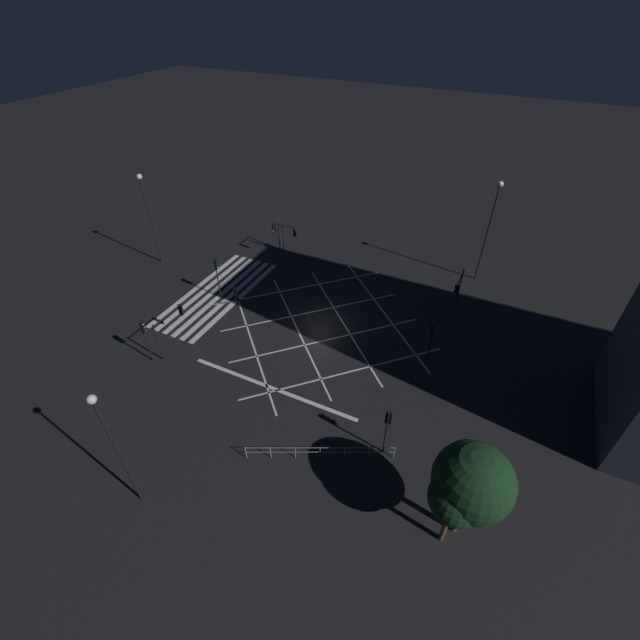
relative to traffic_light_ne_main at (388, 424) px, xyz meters
name	(u,v)px	position (x,y,z in m)	size (l,w,h in m)	color
ground_plane	(320,325)	(-9.22, -8.84, -2.63)	(200.00, 200.00, 0.00)	black
road_markings	(248,307)	(-8.72, -15.64, -2.63)	(19.73, 22.96, 0.01)	silver
traffic_light_ne_main	(388,424)	(0.00, 0.00, 0.00)	(0.39, 0.36, 3.68)	black
traffic_light_sw_cross	(289,233)	(-18.45, -16.87, -0.22)	(0.36, 2.15, 3.31)	black
traffic_light_median_south	(217,271)	(-8.87, -18.61, 0.27)	(0.36, 0.39, 4.06)	black
traffic_light_se_main	(171,321)	(-2.01, -17.83, -0.09)	(3.14, 0.36, 3.42)	black
traffic_light_sw_main	(278,229)	(-17.93, -17.83, 0.27)	(2.01, 0.36, 3.98)	black
traffic_light_median_north	(431,335)	(-9.06, 0.22, -0.21)	(0.36, 0.39, 3.38)	black
traffic_light_se_cross	(145,333)	(0.12, -18.37, 0.11)	(0.36, 0.39, 3.84)	black
traffic_light_nw_main	(458,286)	(-16.37, 0.71, -0.23)	(2.94, 0.36, 3.25)	black
street_lamp_east	(492,215)	(-22.20, 1.58, 3.99)	(0.51, 0.51, 9.61)	black
street_lamp_west	(111,438)	(8.91, -11.15, 3.06)	(0.45, 0.45, 8.67)	black
street_lamp_far	(146,203)	(-11.37, -27.92, 3.70)	(0.51, 0.51, 9.08)	black
street_tree_near	(456,498)	(3.76, 4.45, 1.43)	(2.62, 2.62, 5.40)	brown
street_tree_far	(473,482)	(2.96, 4.95, 1.98)	(3.83, 3.83, 6.55)	brown
pedestrian_railing	(320,451)	(2.17, -3.31, -1.96)	(3.95, 8.08, 1.05)	#9EA0A5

